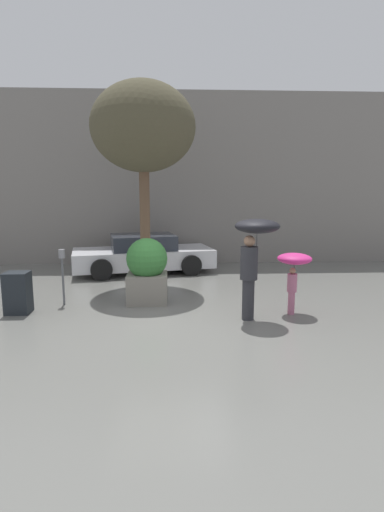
{
  "coord_description": "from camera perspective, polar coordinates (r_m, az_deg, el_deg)",
  "views": [
    {
      "loc": [
        0.08,
        -7.92,
        2.64
      ],
      "look_at": [
        0.54,
        1.6,
        1.05
      ],
      "focal_mm": 28.0,
      "sensor_mm": 36.0,
      "label": 1
    }
  ],
  "objects": [
    {
      "name": "parking_meter",
      "position": [
        9.63,
        -18.05,
        -1.25
      ],
      "size": [
        0.14,
        0.14,
        1.29
      ],
      "color": "#595B60",
      "rests_on": "ground"
    },
    {
      "name": "ground_plane",
      "position": [
        8.35,
        -3.2,
        -8.97
      ],
      "size": [
        40.0,
        40.0,
        0.0
      ],
      "primitive_type": "plane",
      "color": "slate"
    },
    {
      "name": "person_child",
      "position": [
        8.73,
        14.37,
        -1.19
      ],
      "size": [
        0.72,
        0.72,
        1.31
      ],
      "rotation": [
        0.0,
        0.0,
        0.94
      ],
      "color": "#B76684",
      "rests_on": "ground"
    },
    {
      "name": "building_facade",
      "position": [
        14.43,
        -3.12,
        10.88
      ],
      "size": [
        18.0,
        0.3,
        6.0
      ],
      "color": "gray",
      "rests_on": "ground"
    },
    {
      "name": "newspaper_box",
      "position": [
        9.39,
        -23.63,
        -4.83
      ],
      "size": [
        0.5,
        0.44,
        0.9
      ],
      "color": "#1E2328",
      "rests_on": "ground"
    },
    {
      "name": "street_tree",
      "position": [
        10.99,
        -6.99,
        17.65
      ],
      "size": [
        2.74,
        2.74,
        5.42
      ],
      "color": "brown",
      "rests_on": "ground"
    },
    {
      "name": "planter_box",
      "position": [
        9.38,
        -6.44,
        -1.93
      ],
      "size": [
        0.96,
        0.96,
        1.53
      ],
      "color": "gray",
      "rests_on": "ground"
    },
    {
      "name": "person_adult",
      "position": [
        8.09,
        8.84,
        1.59
      ],
      "size": [
        0.9,
        0.9,
        2.06
      ],
      "rotation": [
        0.0,
        0.0,
        0.21
      ],
      "color": "#2D2D33",
      "rests_on": "ground"
    },
    {
      "name": "parked_car_near",
      "position": [
        12.99,
        -6.97,
        0.22
      ],
      "size": [
        4.68,
        2.7,
        1.21
      ],
      "rotation": [
        0.0,
        0.0,
        1.78
      ],
      "color": "silver",
      "rests_on": "ground"
    }
  ]
}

